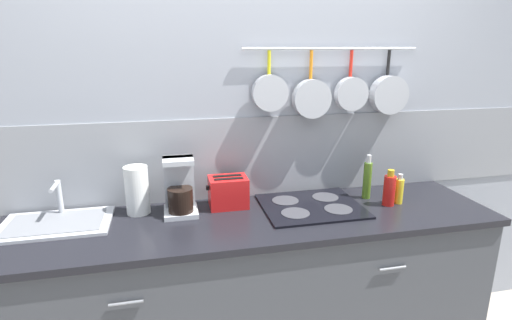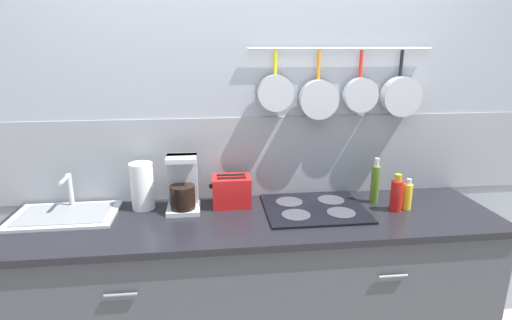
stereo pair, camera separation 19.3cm
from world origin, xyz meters
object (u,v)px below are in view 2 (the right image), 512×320
toaster (231,191)px  bottle_vinegar (375,183)px  bottle_dish_soap (407,196)px  coffee_maker (183,188)px  bottle_hot_sauce (397,195)px  paper_towel_roll (142,186)px

toaster → bottle_vinegar: bottle_vinegar is taller
toaster → bottle_dish_soap: (0.92, -0.16, -0.01)m
coffee_maker → bottle_vinegar: size_ratio=1.16×
bottle_dish_soap → bottle_vinegar: bearing=140.2°
toaster → bottle_hot_sauce: bearing=-11.5°
coffee_maker → bottle_vinegar: bearing=-1.3°
paper_towel_roll → toaster: bearing=-1.5°
paper_towel_roll → coffee_maker: (0.21, -0.04, -0.00)m
bottle_hot_sauce → toaster: bearing=168.5°
bottle_vinegar → bottle_hot_sauce: bearing=-61.3°
toaster → bottle_hot_sauce: (0.85, -0.17, 0.01)m
bottle_hot_sauce → bottle_dish_soap: 0.07m
paper_towel_roll → bottle_vinegar: bottle_vinegar is taller
bottle_vinegar → bottle_dish_soap: (0.13, -0.11, -0.04)m
toaster → coffee_maker: bearing=-173.9°
paper_towel_roll → bottle_dish_soap: paper_towel_roll is taller
paper_towel_roll → toaster: (0.47, -0.01, -0.04)m
coffee_maker → bottle_dish_soap: (1.17, -0.13, -0.05)m
paper_towel_roll → coffee_maker: bearing=-10.5°
coffee_maker → bottle_hot_sauce: (1.11, -0.15, -0.03)m
bottle_dish_soap → coffee_maker: bearing=173.4°
coffee_maker → bottle_hot_sauce: bearing=-7.5°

